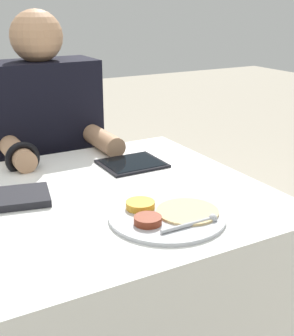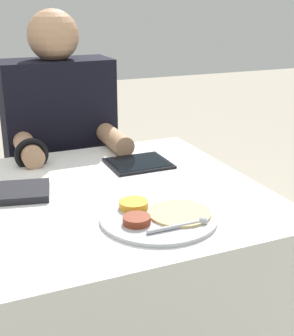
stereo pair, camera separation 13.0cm
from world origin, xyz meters
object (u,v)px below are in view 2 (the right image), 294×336
Objects in this scene: thali_tray at (158,216)px; red_notebook at (10,193)px; tablet_device at (138,163)px; person_diner at (63,177)px.

thali_tray is 0.42m from red_notebook.
red_notebook reaches higher than tablet_device.
tablet_device is (0.42, 0.10, -0.00)m from red_notebook.
red_notebook is 0.58m from person_diner.
thali_tray is at bearing -85.80° from person_diner.
thali_tray is 1.48× the size of tablet_device.
red_notebook is 0.20× the size of person_diner.
person_diner is at bearing 62.77° from red_notebook.
thali_tray is at bearing -105.49° from tablet_device.
tablet_device is at bearing 13.73° from red_notebook.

